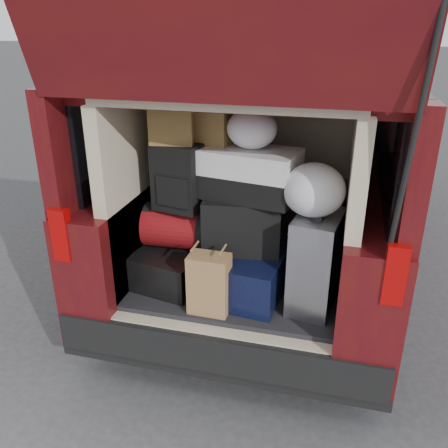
% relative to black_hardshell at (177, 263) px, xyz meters
% --- Properties ---
extents(ground, '(80.00, 80.00, 0.00)m').
position_rel_black_hardshell_xyz_m(ground, '(0.39, -0.15, -0.66)').
color(ground, '#313134').
rests_on(ground, ground).
extents(minivan, '(1.90, 5.35, 2.77)m').
position_rel_black_hardshell_xyz_m(minivan, '(0.39, 1.70, 0.25)').
color(minivan, black).
rests_on(minivan, ground).
extents(load_floor, '(1.24, 1.05, 0.55)m').
position_rel_black_hardshell_xyz_m(load_floor, '(0.39, 0.12, -0.39)').
color(load_floor, black).
rests_on(load_floor, ground).
extents(black_hardshell, '(0.50, 0.62, 0.22)m').
position_rel_black_hardshell_xyz_m(black_hardshell, '(0.00, 0.00, 0.00)').
color(black_hardshell, black).
rests_on(black_hardshell, load_floor).
extents(navy_hardshell, '(0.56, 0.66, 0.27)m').
position_rel_black_hardshell_xyz_m(navy_hardshell, '(0.44, -0.01, 0.02)').
color(navy_hardshell, black).
rests_on(navy_hardshell, load_floor).
extents(silver_roller, '(0.29, 0.41, 0.57)m').
position_rel_black_hardshell_xyz_m(silver_roller, '(0.87, -0.10, 0.17)').
color(silver_roller, silver).
rests_on(silver_roller, load_floor).
extents(kraft_bag, '(0.23, 0.15, 0.35)m').
position_rel_black_hardshell_xyz_m(kraft_bag, '(0.31, -0.30, 0.07)').
color(kraft_bag, '#A27F49').
rests_on(kraft_bag, load_floor).
extents(red_duffel, '(0.43, 0.29, 0.27)m').
position_rel_black_hardshell_xyz_m(red_duffel, '(0.02, 0.02, 0.25)').
color(red_duffel, maroon).
rests_on(red_duffel, black_hardshell).
extents(black_soft_case, '(0.48, 0.33, 0.32)m').
position_rel_black_hardshell_xyz_m(black_soft_case, '(0.43, -0.00, 0.32)').
color(black_soft_case, black).
rests_on(black_soft_case, navy_hardshell).
extents(backpack, '(0.31, 0.22, 0.40)m').
position_rel_black_hardshell_xyz_m(backpack, '(0.04, -0.02, 0.58)').
color(backpack, black).
rests_on(backpack, red_duffel).
extents(twotone_duffel, '(0.68, 0.44, 0.28)m').
position_rel_black_hardshell_xyz_m(twotone_duffel, '(0.41, 0.05, 0.62)').
color(twotone_duffel, white).
rests_on(twotone_duffel, black_soft_case).
extents(grocery_sack_lower, '(0.27, 0.24, 0.22)m').
position_rel_black_hardshell_xyz_m(grocery_sack_lower, '(0.01, 0.02, 0.89)').
color(grocery_sack_lower, olive).
rests_on(grocery_sack_lower, backpack).
extents(grocery_sack_upper, '(0.26, 0.23, 0.23)m').
position_rel_black_hardshell_xyz_m(grocery_sack_upper, '(0.22, 0.12, 0.88)').
color(grocery_sack_upper, olive).
rests_on(grocery_sack_upper, twotone_duffel).
extents(plastic_bag_center, '(0.31, 0.29, 0.22)m').
position_rel_black_hardshell_xyz_m(plastic_bag_center, '(0.46, 0.05, 0.87)').
color(plastic_bag_center, white).
rests_on(plastic_bag_center, twotone_duffel).
extents(plastic_bag_right, '(0.38, 0.36, 0.29)m').
position_rel_black_hardshell_xyz_m(plastic_bag_right, '(0.83, -0.10, 0.60)').
color(plastic_bag_right, white).
rests_on(plastic_bag_right, silver_roller).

